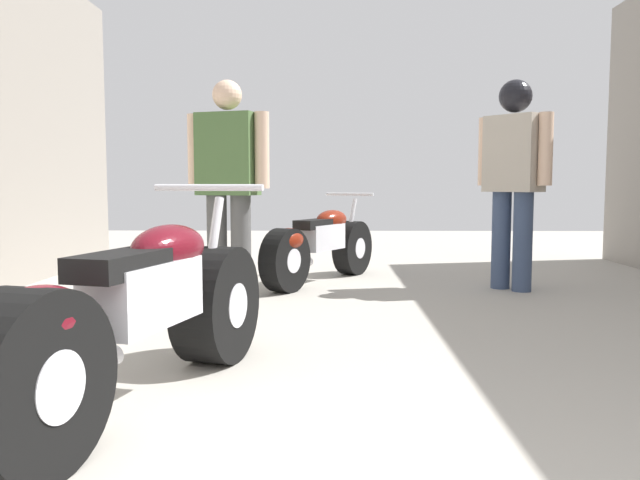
% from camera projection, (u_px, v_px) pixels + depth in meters
% --- Properties ---
extents(ground_plane, '(17.58, 17.58, 0.00)m').
position_uv_depth(ground_plane, '(378.00, 334.00, 3.97)').
color(ground_plane, '#A8A399').
extents(motorcycle_maroon_cruiser, '(0.82, 1.98, 0.93)m').
position_uv_depth(motorcycle_maroon_cruiser, '(140.00, 318.00, 2.62)').
color(motorcycle_maroon_cruiser, black).
rests_on(motorcycle_maroon_cruiser, ground_plane).
extents(motorcycle_black_naked, '(1.04, 1.66, 0.84)m').
position_uv_depth(motorcycle_black_naked, '(320.00, 246.00, 5.97)').
color(motorcycle_black_naked, black).
rests_on(motorcycle_black_naked, ground_plane).
extents(mechanic_in_blue, '(0.70, 0.37, 1.75)m').
position_uv_depth(mechanic_in_blue, '(228.00, 177.00, 5.04)').
color(mechanic_in_blue, '#4C4C4C').
rests_on(mechanic_in_blue, ground_plane).
extents(mechanic_with_helmet, '(0.56, 0.61, 1.83)m').
position_uv_depth(mechanic_with_helmet, '(514.00, 165.00, 5.52)').
color(mechanic_with_helmet, '#384766').
rests_on(mechanic_with_helmet, ground_plane).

